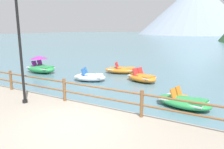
{
  "coord_description": "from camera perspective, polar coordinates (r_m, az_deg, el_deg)",
  "views": [
    {
      "loc": [
        4.21,
        -4.99,
        3.4
      ],
      "look_at": [
        -1.38,
        5.0,
        0.9
      ],
      "focal_mm": 34.78,
      "sensor_mm": 36.0,
      "label": 1
    }
  ],
  "objects": [
    {
      "name": "dock_railing",
      "position": [
        8.15,
        -3.4,
        -5.04
      ],
      "size": [
        23.92,
        0.12,
        0.95
      ],
      "color": "brown",
      "rests_on": "promenade_dock"
    },
    {
      "name": "pedal_boat_0",
      "position": [
        17.42,
        -18.25,
        1.87
      ],
      "size": [
        2.62,
        1.37,
        1.28
      ],
      "color": "green",
      "rests_on": "ground"
    },
    {
      "name": "pedal_boat_3",
      "position": [
        9.99,
        18.35,
        -6.78
      ],
      "size": [
        2.59,
        1.72,
        0.81
      ],
      "color": "green",
      "rests_on": "ground"
    },
    {
      "name": "pedal_boat_5",
      "position": [
        16.39,
        2.61,
        1.24
      ],
      "size": [
        2.79,
        1.97,
        0.83
      ],
      "color": "orange",
      "rests_on": "ground"
    },
    {
      "name": "pedal_boat_6",
      "position": [
        14.1,
        -5.85,
        -0.64
      ],
      "size": [
        2.37,
        1.79,
        0.82
      ],
      "color": "white",
      "rests_on": "ground"
    },
    {
      "name": "lamp_post",
      "position": [
        9.09,
        -23.25,
        9.6
      ],
      "size": [
        0.28,
        0.28,
        4.57
      ],
      "color": "black",
      "rests_on": "promenade_dock"
    },
    {
      "name": "ground_plane",
      "position": [
        45.31,
        24.0,
        6.96
      ],
      "size": [
        200.0,
        200.0,
        0.0
      ],
      "primitive_type": "plane",
      "color": "slate"
    },
    {
      "name": "distant_peak",
      "position": [
        120.0,
        21.16,
        15.89
      ],
      "size": [
        55.82,
        55.82,
        25.12
      ],
      "primitive_type": "cone",
      "color": "#93A3B7",
      "rests_on": "ground"
    },
    {
      "name": "pedal_boat_1",
      "position": [
        13.96,
        7.83,
        -0.77
      ],
      "size": [
        2.4,
        1.79,
        0.84
      ],
      "color": "orange",
      "rests_on": "ground"
    }
  ]
}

